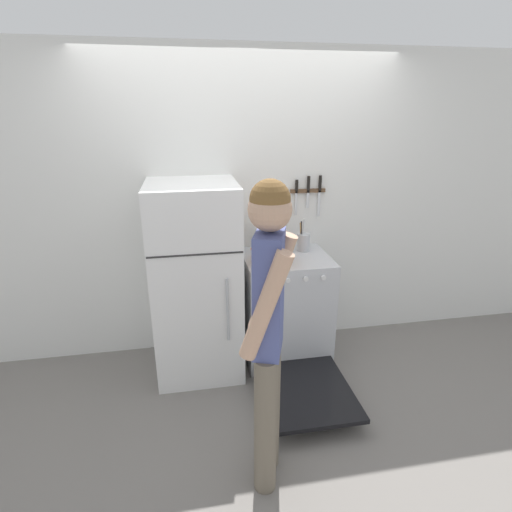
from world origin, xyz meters
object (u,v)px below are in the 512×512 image
dutch_oven_pot (271,253)px  tea_kettle (267,246)px  utensil_jar (303,242)px  person (268,326)px  refrigerator (196,281)px  stove_range (287,310)px

dutch_oven_pot → tea_kettle: (0.01, 0.24, -0.03)m
utensil_jar → person: bearing=-113.7°
tea_kettle → utensil_jar: (0.32, 0.01, 0.02)m
refrigerator → stove_range: 0.82m
stove_range → tea_kettle: tea_kettle is taller
stove_range → dutch_oven_pot: bearing=-152.9°
dutch_oven_pot → tea_kettle: tea_kettle is taller
stove_range → person: size_ratio=0.76×
utensil_jar → person: size_ratio=0.16×
tea_kettle → utensil_jar: 0.32m
dutch_oven_pot → person: bearing=-103.1°
tea_kettle → person: bearing=-101.3°
refrigerator → utensil_jar: refrigerator is taller
dutch_oven_pot → utensil_jar: size_ratio=1.12×
refrigerator → stove_range: (0.75, -0.00, -0.32)m
dutch_oven_pot → utensil_jar: 0.42m
stove_range → utensil_jar: (0.18, 0.17, 0.55)m
refrigerator → stove_range: bearing=-0.3°
dutch_oven_pot → tea_kettle: 0.24m
tea_kettle → refrigerator: bearing=-165.4°
refrigerator → dutch_oven_pot: 0.64m
stove_range → dutch_oven_pot: size_ratio=4.18×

